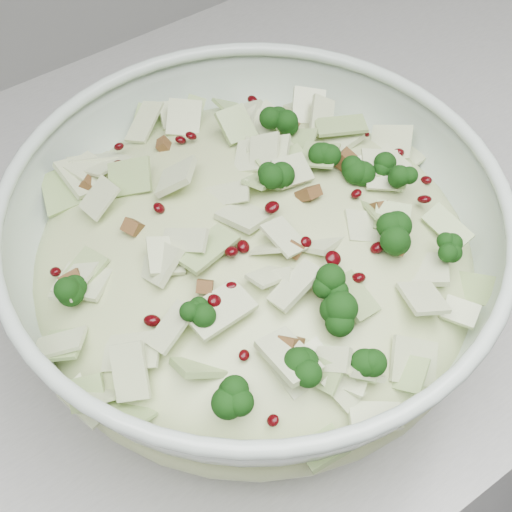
{
  "coord_description": "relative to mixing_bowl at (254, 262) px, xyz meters",
  "views": [
    {
      "loc": [
        -0.21,
        1.35,
        1.37
      ],
      "look_at": [
        -0.04,
        1.59,
        1.0
      ],
      "focal_mm": 50.0,
      "sensor_mm": 36.0,
      "label": 1
    }
  ],
  "objects": [
    {
      "name": "salad",
      "position": [
        -0.0,
        0.0,
        0.02
      ],
      "size": [
        0.37,
        0.37,
        0.14
      ],
      "rotation": [
        0.0,
        0.0,
        -0.19
      ],
      "color": "beige",
      "rests_on": "mixing_bowl"
    },
    {
      "name": "mixing_bowl",
      "position": [
        0.0,
        0.0,
        0.0
      ],
      "size": [
        0.34,
        0.34,
        0.14
      ],
      "rotation": [
        0.0,
        0.0,
        0.03
      ],
      "color": "silver",
      "rests_on": "counter"
    },
    {
      "name": "counter",
      "position": [
        0.04,
        0.1,
        -0.52
      ],
      "size": [
        3.6,
        0.6,
        0.9
      ],
      "primitive_type": "cube",
      "color": "#A9AAA5",
      "rests_on": "floor"
    }
  ]
}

